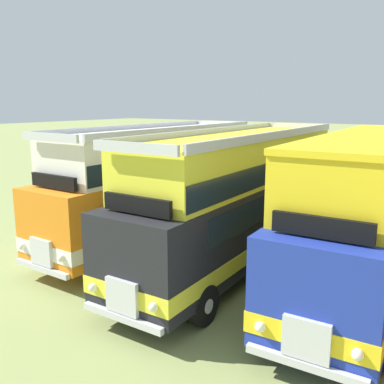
{
  "coord_description": "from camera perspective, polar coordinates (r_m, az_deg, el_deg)",
  "views": [
    {
      "loc": [
        2.59,
        -12.52,
        5.37
      ],
      "look_at": [
        -5.91,
        -0.07,
        2.2
      ],
      "focal_mm": 39.96,
      "sensor_mm": 36.0,
      "label": 1
    }
  ],
  "objects": [
    {
      "name": "bus_third_in_row",
      "position": [
        13.46,
        22.37,
        -1.47
      ],
      "size": [
        3.15,
        11.61,
        4.49
      ],
      "color": "#1E339E",
      "rests_on": "ground"
    },
    {
      "name": "bus_first_in_row",
      "position": [
        16.68,
        -4.48,
        1.43
      ],
      "size": [
        2.64,
        10.86,
        4.52
      ],
      "color": "orange",
      "rests_on": "ground"
    },
    {
      "name": "bus_second_in_row",
      "position": [
        14.25,
        6.61,
        -0.4
      ],
      "size": [
        2.81,
        11.7,
        4.52
      ],
      "color": "black",
      "rests_on": "ground"
    },
    {
      "name": "ground_plane",
      "position": [
        13.87,
        21.25,
        -11.78
      ],
      "size": [
        200.0,
        200.0,
        0.0
      ],
      "primitive_type": "plane",
      "color": "#8C9956"
    }
  ]
}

